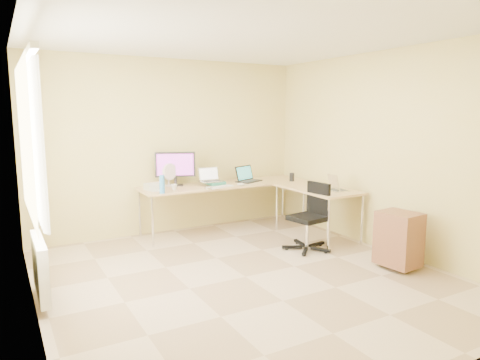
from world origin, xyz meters
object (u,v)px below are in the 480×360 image
laptop_black (249,174)px  laptop_return (339,184)px  desk_fan (169,176)px  mug (174,187)px  laptop_center (211,175)px  keyboard (221,187)px  water_bottle (162,184)px  monitor (175,169)px  office_chair (308,213)px  desk_main (226,207)px  cabinet (399,239)px  desk_return (317,213)px

laptop_black → laptop_return: (0.67, -1.33, -0.03)m
desk_fan → mug: bearing=-119.6°
laptop_center → keyboard: 0.30m
water_bottle → laptop_return: water_bottle is taller
monitor → laptop_black: 1.17m
keyboard → office_chair: office_chair is taller
keyboard → mug: mug is taller
monitor → desk_main: bearing=5.5°
keyboard → cabinet: 2.54m
water_bottle → laptop_center: bearing=17.7°
water_bottle → monitor: bearing=52.3°
monitor → desk_fan: size_ratio=1.89×
office_chair → mug: bearing=128.1°
water_bottle → cabinet: bearing=-46.5°
keyboard → desk_fan: (-0.62, 0.48, 0.15)m
desk_main → laptop_center: laptop_center is taller
desk_main → keyboard: keyboard is taller
desk_return → office_chair: office_chair is taller
laptop_black → keyboard: laptop_black is taller
desk_main → cabinet: (0.96, -2.49, -0.01)m
office_chair → desk_return: bearing=30.4°
laptop_center → mug: (-0.62, -0.11, -0.12)m
keyboard → mug: (-0.67, 0.14, 0.03)m
keyboard → office_chair: bearing=-74.5°
cabinet → desk_fan: bearing=118.4°
laptop_black → desk_fan: desk_fan is taller
mug → desk_fan: desk_fan is taller
laptop_black → desk_fan: (-1.26, 0.20, 0.03)m
desk_fan → laptop_center: bearing=-43.7°
mug → water_bottle: bearing=-145.3°
laptop_black → desk_main: bearing=156.7°
laptop_black → office_chair: (0.07, -1.41, -0.35)m
monitor → laptop_return: (1.82, -1.53, -0.16)m
desk_return → mug: 2.10m
water_bottle → keyboard: bearing=1.1°
desk_return → laptop_black: 1.25m
mug → cabinet: bearing=-51.9°
laptop_center → cabinet: (1.23, -2.47, -0.53)m
office_chair → desk_fan: bearing=120.5°
keyboard → water_bottle: water_bottle is taller
keyboard → laptop_black: bearing=7.2°
laptop_center → desk_return: bearing=-35.6°
water_bottle → cabinet: 3.07m
desk_main → desk_fan: size_ratio=8.46×
office_chair → laptop_black: bearing=83.8°
monitor → laptop_black: size_ratio=1.50×
mug → office_chair: office_chair is taller
office_chair → laptop_center: bearing=109.5°
desk_return → keyboard: (-1.20, 0.72, 0.37)m
monitor → laptop_center: size_ratio=1.81×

